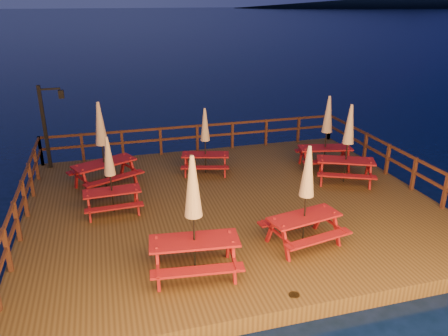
% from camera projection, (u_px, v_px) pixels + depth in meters
% --- Properties ---
extents(ground, '(500.00, 500.00, 0.00)m').
position_uv_depth(ground, '(232.00, 214.00, 13.40)').
color(ground, black).
rests_on(ground, ground).
extents(deck, '(12.00, 10.00, 0.40)m').
position_uv_depth(deck, '(232.00, 208.00, 13.33)').
color(deck, '#463216').
rests_on(deck, ground).
extents(deck_piles, '(11.44, 9.44, 1.40)m').
position_uv_depth(deck_piles, '(232.00, 222.00, 13.51)').
color(deck_piles, '#3D1C13').
rests_on(deck_piles, ground).
extents(railing, '(11.80, 9.75, 1.10)m').
position_uv_depth(railing, '(217.00, 159.00, 14.56)').
color(railing, '#3D1C13').
rests_on(railing, deck).
extents(lamp_post, '(0.85, 0.18, 3.00)m').
position_uv_depth(lamp_post, '(48.00, 119.00, 15.32)').
color(lamp_post, black).
rests_on(lamp_post, deck).
extents(headland_right, '(230.40, 86.40, 7.00)m').
position_uv_depth(headland_right, '(416.00, 1.00, 264.41)').
color(headland_right, black).
rests_on(headland_right, ground).
extents(picnic_table_0, '(2.47, 2.30, 2.82)m').
position_uv_depth(picnic_table_0, '(102.00, 144.00, 13.80)').
color(picnic_table_0, maroon).
rests_on(picnic_table_0, deck).
extents(picnic_table_1, '(1.65, 1.37, 2.28)m').
position_uv_depth(picnic_table_1, '(110.00, 174.00, 12.20)').
color(picnic_table_1, maroon).
rests_on(picnic_table_1, deck).
extents(picnic_table_2, '(2.12, 1.86, 2.65)m').
position_uv_depth(picnic_table_2, '(327.00, 132.00, 15.37)').
color(picnic_table_2, maroon).
rests_on(picnic_table_2, deck).
extents(picnic_table_3, '(2.32, 2.15, 2.65)m').
position_uv_depth(picnic_table_3, '(348.00, 143.00, 14.18)').
color(picnic_table_3, maroon).
rests_on(picnic_table_3, deck).
extents(picnic_table_4, '(2.14, 1.83, 2.82)m').
position_uv_depth(picnic_table_4, '(194.00, 215.00, 9.33)').
color(picnic_table_4, maroon).
rests_on(picnic_table_4, deck).
extents(picnic_table_5, '(2.07, 1.82, 2.60)m').
position_uv_depth(picnic_table_5, '(306.00, 195.00, 10.53)').
color(picnic_table_5, maroon).
rests_on(picnic_table_5, deck).
extents(picnic_table_6, '(1.93, 1.73, 2.33)m').
position_uv_depth(picnic_table_6, '(205.00, 140.00, 15.00)').
color(picnic_table_6, maroon).
rests_on(picnic_table_6, deck).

